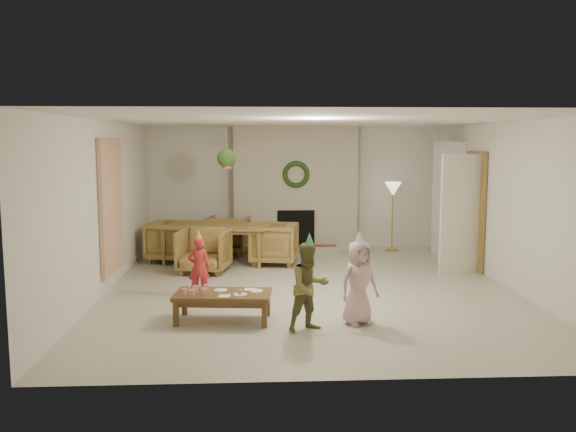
{
  "coord_description": "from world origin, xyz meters",
  "views": [
    {
      "loc": [
        -0.77,
        -8.72,
        2.2
      ],
      "look_at": [
        -0.3,
        0.4,
        1.05
      ],
      "focal_mm": 36.91,
      "sensor_mm": 36.0,
      "label": 1
    }
  ],
  "objects": [
    {
      "name": "wall_back",
      "position": [
        0.0,
        3.5,
        1.25
      ],
      "size": [
        7.0,
        0.0,
        7.0
      ],
      "primitive_type": "plane",
      "rotation": [
        1.57,
        0.0,
        0.0
      ],
      "color": "silver",
      "rests_on": "floor"
    },
    {
      "name": "party_hat_red",
      "position": [
        -1.61,
        -0.45,
        0.89
      ],
      "size": [
        0.15,
        0.15,
        0.16
      ],
      "primitive_type": "cone",
      "rotation": [
        0.0,
        0.0,
        -0.31
      ],
      "color": "gold",
      "rests_on": "child_red"
    },
    {
      "name": "books_row_mid",
      "position": [
        2.8,
        2.35,
        0.99
      ],
      "size": [
        0.2,
        0.44,
        0.24
      ],
      "primitive_type": "cube",
      "color": "#26558E",
      "rests_on": "bookshelf_shelf_b"
    },
    {
      "name": "wall_front",
      "position": [
        0.0,
        -3.5,
        1.25
      ],
      "size": [
        7.0,
        0.0,
        7.0
      ],
      "primitive_type": "plane",
      "rotation": [
        -1.57,
        0.0,
        0.0
      ],
      "color": "silver",
      "rests_on": "floor"
    },
    {
      "name": "books_row_upper",
      "position": [
        2.8,
        2.2,
        1.38
      ],
      "size": [
        0.2,
        0.36,
        0.22
      ],
      "primitive_type": "cube",
      "color": "#B28426",
      "rests_on": "bookshelf_shelf_c"
    },
    {
      "name": "child_pink",
      "position": [
        0.44,
        -1.79,
        0.51
      ],
      "size": [
        0.59,
        0.49,
        1.02
      ],
      "primitive_type": "imported",
      "rotation": [
        0.0,
        0.0,
        0.4
      ],
      "color": "#CFA6A7",
      "rests_on": "floor"
    },
    {
      "name": "party_hat_plaid",
      "position": [
        -0.18,
        -2.01,
        1.08
      ],
      "size": [
        0.13,
        0.13,
        0.17
      ],
      "primitive_type": "cone",
      "rotation": [
        0.0,
        0.0,
        0.08
      ],
      "color": "#47A661",
      "rests_on": "child_plaid"
    },
    {
      "name": "fireplace_hearth",
      "position": [
        0.0,
        2.95,
        0.06
      ],
      "size": [
        1.6,
        0.3,
        0.12
      ],
      "primitive_type": "cube",
      "color": "#5D1F19",
      "rests_on": "floor"
    },
    {
      "name": "hanging_plant_pot",
      "position": [
        -1.3,
        1.5,
        1.8
      ],
      "size": [
        0.16,
        0.16,
        0.12
      ],
      "primitive_type": "cylinder",
      "color": "#A55835",
      "rests_on": "hanging_plant_cord"
    },
    {
      "name": "cup_c",
      "position": [
        -1.56,
        -1.75,
        0.4
      ],
      "size": [
        0.07,
        0.07,
        0.08
      ],
      "primitive_type": "cylinder",
      "rotation": [
        0.0,
        0.0,
        -0.1
      ],
      "color": "silver",
      "rests_on": "coffee_table_top"
    },
    {
      "name": "floor",
      "position": [
        0.0,
        0.0,
        0.0
      ],
      "size": [
        7.0,
        7.0,
        0.0
      ],
      "primitive_type": "plane",
      "color": "#B7B29E",
      "rests_on": "ground"
    },
    {
      "name": "coffee_leg_fr",
      "position": [
        -0.7,
        -1.89,
        0.15
      ],
      "size": [
        0.07,
        0.07,
        0.31
      ],
      "primitive_type": "cube",
      "rotation": [
        0.0,
        0.0,
        -0.1
      ],
      "color": "brown",
      "rests_on": "floor"
    },
    {
      "name": "coffee_table_top",
      "position": [
        -1.2,
        -1.6,
        0.33
      ],
      "size": [
        1.22,
        0.69,
        0.05
      ],
      "primitive_type": "cube",
      "rotation": [
        0.0,
        0.0,
        -0.1
      ],
      "color": "brown",
      "rests_on": "floor"
    },
    {
      "name": "napkin_right",
      "position": [
        -0.88,
        -1.47,
        0.36
      ],
      "size": [
        0.15,
        0.15,
        0.01
      ],
      "primitive_type": "cube",
      "rotation": [
        0.0,
        0.0,
        -0.1
      ],
      "color": "#FFBBC8",
      "rests_on": "coffee_table_top"
    },
    {
      "name": "cup_a",
      "position": [
        -1.66,
        -1.69,
        0.4
      ],
      "size": [
        0.07,
        0.07,
        0.08
      ],
      "primitive_type": "cylinder",
      "rotation": [
        0.0,
        0.0,
        -0.1
      ],
      "color": "silver",
      "rests_on": "coffee_table_top"
    },
    {
      "name": "floor_lamp_base",
      "position": [
        1.95,
        3.0,
        0.01
      ],
      "size": [
        0.26,
        0.26,
        0.03
      ],
      "primitive_type": "cylinder",
      "color": "gold",
      "rests_on": "floor"
    },
    {
      "name": "bookshelf_shelf_a",
      "position": [
        2.82,
        2.3,
        0.45
      ],
      "size": [
        0.3,
        0.92,
        0.03
      ],
      "primitive_type": "cube",
      "color": "white",
      "rests_on": "bookshelf_carcass"
    },
    {
      "name": "plate_b",
      "position": [
        -0.99,
        -1.71,
        0.36
      ],
      "size": [
        0.18,
        0.18,
        0.01
      ],
      "primitive_type": "cylinder",
      "rotation": [
        0.0,
        0.0,
        -0.1
      ],
      "color": "white",
      "rests_on": "coffee_table_top"
    },
    {
      "name": "fireplace_firebox",
      "position": [
        0.0,
        3.12,
        0.45
      ],
      "size": [
        0.75,
        0.12,
        0.75
      ],
      "primitive_type": "cube",
      "color": "black",
      "rests_on": "floor"
    },
    {
      "name": "dining_chair_far",
      "position": [
        -1.37,
        2.83,
        0.37
      ],
      "size": [
        0.94,
        0.95,
        0.75
      ],
      "primitive_type": "imported",
      "rotation": [
        0.0,
        0.0,
        2.96
      ],
      "color": "olive",
      "rests_on": "floor"
    },
    {
      "name": "child_plaid",
      "position": [
        -0.18,
        -2.01,
        0.52
      ],
      "size": [
        0.62,
        0.57,
        1.04
      ],
      "primitive_type": "imported",
      "rotation": [
        0.0,
        0.0,
        0.43
      ],
      "color": "brown",
      "rests_on": "floor"
    },
    {
      "name": "floor_lamp_shade",
      "position": [
        1.95,
        3.0,
        1.25
      ],
      "size": [
        0.33,
        0.33,
        0.28
      ],
      "primitive_type": "cone",
      "rotation": [
        3.14,
        0.0,
        0.0
      ],
      "color": "beige",
      "rests_on": "floor_lamp_post"
    },
    {
      "name": "dining_chair_left",
      "position": [
        -2.36,
        2.15,
        0.37
      ],
      "size": [
        0.95,
        0.94,
        0.75
      ],
      "primitive_type": "imported",
      "rotation": [
        0.0,
        0.0,
        1.39
      ],
      "color": "olive",
      "rests_on": "floor"
    },
    {
      "name": "cup_d",
      "position": [
        -1.54,
        -1.57,
        0.4
      ],
      "size": [
        0.07,
        0.07,
        0.08
      ],
      "primitive_type": "cylinder",
      "rotation": [
        0.0,
        0.0,
        -0.1
      ],
      "color": "silver",
      "rests_on": "coffee_table_top"
    },
    {
      "name": "books_row_lower",
      "position": [
        2.8,
        2.15,
        0.59
      ],
      "size": [
        0.2,
        0.4,
        0.24
      ],
      "primitive_type": "cube",
      "color": "maroon",
      "rests_on": "bookshelf_shelf_a"
    },
    {
      "name": "dining_chair_right",
      "position": [
        -0.49,
        1.8,
        0.37
      ],
      "size": [
        0.95,
        0.94,
        0.75
      ],
      "primitive_type": "imported",
      "rotation": [
        0.0,
        0.0,
        -1.76
      ],
      "color": "olive",
      "rests_on": "floor"
    },
    {
      "name": "child_red",
      "position": [
        -1.61,
        -0.45,
        0.43
      ],
      "size": [
        0.32,
        0.22,
        0.86
      ],
      "primitive_type": "imported",
      "rotation": [
        0.0,
        0.0,
        3.18
      ],
      "color": "#AA2426",
      "rests_on": "floor"
    },
    {
      "name": "coffee_leg_fl",
      "position": [
        -1.76,
        -1.79,
        0.15
      ],
      "size": [
        0.07,
        0.07,
        0.31
      ],
      "primitive_type": "cube",
      "rotation": [
        0.0,
        0.0,
        -0.1
      ],
      "color": "brown",
      "rests_on": "floor"
    },
    {
      "name": "cup_e",
      "position": [
        -1.43,
        -1.69,
        0.4
      ],
      "size": [
        0.07,
        0.07,
        0.08
      ],
      "primitive_type": "cylinder",
      "rotation": [
        0.0,
        0.0,
        -0.1
      ],
      "color": "silver",
      "rests_on": "coffee_table_top"
    },
    {
      "name": "door_leaf",
      "position": [
        2.58,
        0.82,
        1.0
      ],
      "size": [
        0.77,
        0.32,
        2.0
      ],
      "primitive_type": "cube",
      "rotation": [
        0.0,
        0.0,
        -1.22
      ],
      "color": "beige",
      "rests_on": "floor"
    },
    {
      "name": "dining_table",
      "position": [
        -1.53,
        2.0,
        0.34
      ],
      "size": [
        2.09,
        1.41,
        0.68
      ],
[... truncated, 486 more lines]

